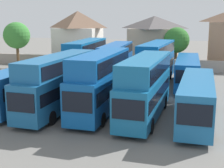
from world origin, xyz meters
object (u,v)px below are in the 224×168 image
(bus_1, at_px, (22,85))
(bus_3, at_px, (101,80))
(bus_8, at_px, (156,61))
(tree_left_of_lot, at_px, (176,40))
(house_terrace_left, at_px, (78,36))
(bus_6, at_px, (86,58))
(tree_behind_wall, at_px, (17,36))
(bus_5, at_px, (197,98))
(bus_7, at_px, (116,61))
(house_terrace_centre, at_px, (154,40))
(bus_4, at_px, (145,84))
(bus_2, at_px, (59,80))
(bus_9, at_px, (187,70))

(bus_1, bearing_deg, bus_3, 89.57)
(bus_8, distance_m, tree_left_of_lot, 12.67)
(house_terrace_left, bearing_deg, bus_3, -65.08)
(bus_6, bearing_deg, bus_3, 22.05)
(bus_6, distance_m, tree_behind_wall, 16.26)
(bus_5, distance_m, bus_7, 16.42)
(house_terrace_left, relative_size, house_terrace_centre, 1.11)
(bus_5, height_order, house_terrace_centre, house_terrace_centre)
(bus_4, bearing_deg, house_terrace_left, -147.78)
(bus_8, height_order, house_terrace_centre, house_terrace_centre)
(bus_6, bearing_deg, house_terrace_left, -158.55)
(bus_5, bearing_deg, house_terrace_centre, -165.04)
(house_terrace_left, relative_size, tree_behind_wall, 1.25)
(bus_8, bearing_deg, house_terrace_left, -131.58)
(bus_6, relative_size, house_terrace_centre, 1.47)
(bus_2, height_order, bus_8, bus_8)
(tree_behind_wall, bearing_deg, bus_8, -16.73)
(bus_2, bearing_deg, house_terrace_left, -159.88)
(bus_5, xyz_separation_m, bus_7, (-9.98, 13.01, 0.75))
(bus_9, bearing_deg, bus_7, -92.57)
(bus_8, bearing_deg, bus_6, -84.76)
(bus_7, distance_m, house_terrace_centre, 17.22)
(bus_2, bearing_deg, bus_4, 91.58)
(house_terrace_centre, bearing_deg, bus_4, -82.86)
(bus_1, xyz_separation_m, house_terrace_centre, (7.45, 29.99, 2.14))
(bus_2, distance_m, bus_4, 7.54)
(house_terrace_centre, xyz_separation_m, tree_behind_wall, (-20.49, -9.73, 0.95))
(bus_5, distance_m, tree_behind_wall, 34.96)
(bus_3, bearing_deg, bus_7, -170.74)
(bus_7, bearing_deg, bus_6, -93.47)
(bus_3, xyz_separation_m, bus_9, (6.55, 12.72, -0.97))
(bus_6, xyz_separation_m, house_terrace_centre, (6.12, 17.00, 1.29))
(tree_left_of_lot, bearing_deg, bus_8, -96.07)
(bus_6, relative_size, bus_7, 1.04)
(bus_6, relative_size, tree_behind_wall, 1.65)
(bus_1, xyz_separation_m, tree_left_of_lot, (11.55, 25.77, 2.45))
(bus_2, height_order, bus_6, bus_6)
(house_terrace_left, bearing_deg, bus_5, -54.11)
(bus_6, bearing_deg, bus_9, 86.36)
(bus_4, relative_size, bus_5, 0.96)
(bus_1, xyz_separation_m, bus_7, (5.25, 12.98, 0.65))
(tree_behind_wall, bearing_deg, bus_2, -50.71)
(tree_left_of_lot, bearing_deg, bus_4, -90.72)
(bus_7, relative_size, bus_9, 0.97)
(bus_5, bearing_deg, bus_1, -89.71)
(bus_7, bearing_deg, bus_4, 21.21)
(bus_8, xyz_separation_m, tree_behind_wall, (-23.26, 6.99, 2.28))
(bus_9, bearing_deg, house_terrace_left, -131.98)
(bus_7, xyz_separation_m, house_terrace_left, (-11.72, 16.98, 1.95))
(bus_1, height_order, bus_6, bus_6)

